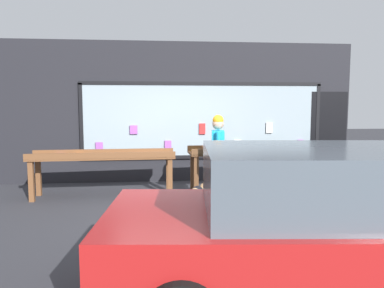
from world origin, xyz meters
The scene contains 8 objects.
ground_plane centered at (0.00, 0.00, 0.00)m, with size 40.00×40.00×0.00m, color #2D2D33.
shopfront_facade centered at (0.08, 2.39, 1.60)m, with size 8.28×0.29×3.23m.
display_table_left centered at (-1.53, 0.94, 0.73)m, with size 2.78×0.72×0.90m.
display_table_right centered at (1.53, 0.95, 0.77)m, with size 2.79×0.75×0.96m.
person_browsing centered at (0.62, 0.32, 0.93)m, with size 0.28×0.64×1.61m.
small_dog centered at (0.24, 0.04, 0.27)m, with size 0.43×0.47×0.39m.
sandwich_board_sign centered at (3.81, 0.86, 0.52)m, with size 0.61×0.79×1.02m.
parked_car centered at (1.07, -3.22, 0.74)m, with size 4.21×2.14×1.41m.
Camera 1 is at (-0.51, -6.37, 1.79)m, focal length 35.00 mm.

